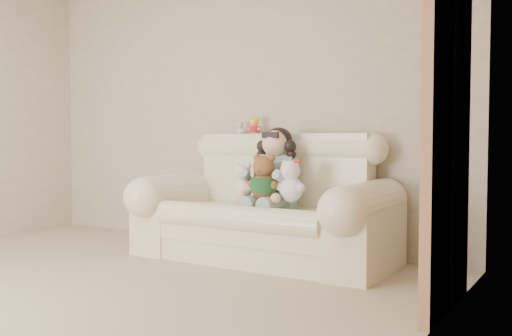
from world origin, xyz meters
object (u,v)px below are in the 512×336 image
object	(u,v)px
sofa	(263,197)
white_cat	(291,176)
brown_teddy	(264,173)
cream_teddy	(243,177)
seated_child	(275,167)

from	to	relation	value
sofa	white_cat	distance (m)	0.37
brown_teddy	cream_teddy	xyz separation A→B (m)	(-0.21, 0.01, -0.04)
seated_child	cream_teddy	world-z (taller)	seated_child
seated_child	white_cat	size ratio (longest dim) A/B	1.73
white_cat	cream_teddy	distance (m)	0.43
brown_teddy	white_cat	distance (m)	0.22
seated_child	brown_teddy	distance (m)	0.20
seated_child	white_cat	bearing A→B (deg)	-45.35
sofa	seated_child	xyz separation A→B (m)	(0.07, 0.08, 0.24)
brown_teddy	seated_child	bearing A→B (deg)	69.79
sofa	brown_teddy	bearing A→B (deg)	-53.31
sofa	seated_child	distance (m)	0.26
brown_teddy	white_cat	size ratio (longest dim) A/B	1.10
sofa	brown_teddy	size ratio (longest dim) A/B	4.94
brown_teddy	white_cat	xyz separation A→B (m)	(0.22, 0.03, -0.02)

